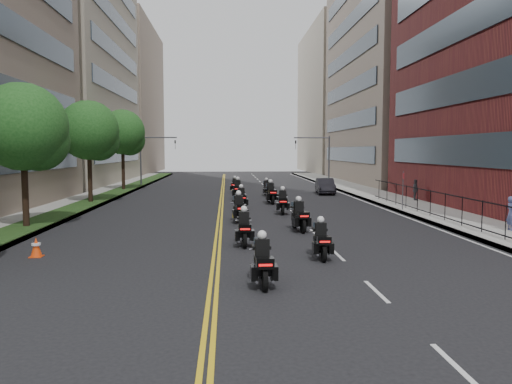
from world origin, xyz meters
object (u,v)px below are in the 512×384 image
(motorcycle_7, at_px, (271,194))
(traffic_cone, at_px, (36,247))
(motorcycle_3, at_px, (299,217))
(motorcycle_4, at_px, (239,210))
(motorcycle_1, at_px, (321,242))
(pedestrian_a, at_px, (511,213))
(motorcycle_2, at_px, (244,230))
(motorcycle_8, at_px, (238,190))
(motorcycle_0, at_px, (262,264))
(motorcycle_6, at_px, (241,199))
(motorcycle_5, at_px, (283,203))
(motorcycle_10, at_px, (235,186))
(motorcycle_9, at_px, (267,189))
(parked_sedan, at_px, (325,186))
(pedestrian_c, at_px, (415,190))

(motorcycle_7, xyz_separation_m, traffic_cone, (-10.49, -18.18, -0.36))
(motorcycle_3, height_order, motorcycle_4, motorcycle_4)
(motorcycle_1, bearing_deg, pedestrian_a, 27.64)
(motorcycle_2, height_order, motorcycle_4, motorcycle_4)
(motorcycle_8, bearing_deg, motorcycle_1, -81.74)
(motorcycle_0, bearing_deg, motorcycle_1, 54.07)
(motorcycle_1, height_order, motorcycle_2, motorcycle_2)
(motorcycle_4, bearing_deg, motorcycle_3, -54.51)
(pedestrian_a, relative_size, traffic_cone, 2.21)
(motorcycle_6, height_order, pedestrian_a, pedestrian_a)
(motorcycle_8, bearing_deg, motorcycle_4, -89.17)
(motorcycle_8, relative_size, pedestrian_a, 1.51)
(motorcycle_1, height_order, motorcycle_5, motorcycle_5)
(motorcycle_6, height_order, motorcycle_7, motorcycle_7)
(motorcycle_1, bearing_deg, motorcycle_4, 108.33)
(motorcycle_10, bearing_deg, motorcycle_4, -82.86)
(traffic_cone, bearing_deg, pedestrian_a, 11.05)
(motorcycle_0, relative_size, motorcycle_9, 1.02)
(motorcycle_0, relative_size, motorcycle_10, 1.02)
(motorcycle_4, height_order, parked_sedan, motorcycle_4)
(motorcycle_8, relative_size, pedestrian_c, 1.55)
(motorcycle_1, xyz_separation_m, motorcycle_7, (-0.19, 19.04, 0.11))
(traffic_cone, bearing_deg, motorcycle_1, -4.65)
(motorcycle_0, xyz_separation_m, motorcycle_5, (2.48, 16.60, 0.04))
(motorcycle_9, distance_m, pedestrian_a, 22.93)
(motorcycle_2, distance_m, pedestrian_c, 21.67)
(pedestrian_c, bearing_deg, motorcycle_8, 85.84)
(motorcycle_6, relative_size, motorcycle_9, 1.06)
(motorcycle_6, bearing_deg, motorcycle_4, -96.62)
(motorcycle_5, distance_m, motorcycle_9, 12.45)
(motorcycle_4, xyz_separation_m, pedestrian_a, (13.00, -4.51, 0.27))
(motorcycle_2, bearing_deg, motorcycle_8, 88.99)
(motorcycle_5, bearing_deg, traffic_cone, -126.98)
(motorcycle_9, bearing_deg, motorcycle_1, -93.92)
(motorcycle_3, distance_m, parked_sedan, 21.53)
(motorcycle_1, bearing_deg, motorcycle_8, 98.26)
(motorcycle_2, height_order, motorcycle_8, motorcycle_8)
(motorcycle_2, relative_size, motorcycle_7, 0.91)
(motorcycle_6, bearing_deg, pedestrian_c, 11.03)
(motorcycle_6, height_order, pedestrian_c, pedestrian_c)
(motorcycle_8, xyz_separation_m, parked_sedan, (8.15, 4.35, -0.01))
(motorcycle_0, xyz_separation_m, motorcycle_7, (2.25, 22.60, 0.08))
(motorcycle_2, xyz_separation_m, motorcycle_7, (2.58, 16.33, 0.06))
(pedestrian_c, bearing_deg, traffic_cone, 140.08)
(motorcycle_3, xyz_separation_m, motorcycle_4, (-2.91, 3.18, 0.02))
(motorcycle_2, distance_m, motorcycle_9, 22.95)
(motorcycle_4, distance_m, pedestrian_c, 17.07)
(motorcycle_5, relative_size, motorcycle_9, 1.09)
(motorcycle_7, height_order, pedestrian_a, motorcycle_7)
(motorcycle_5, bearing_deg, motorcycle_2, -100.82)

